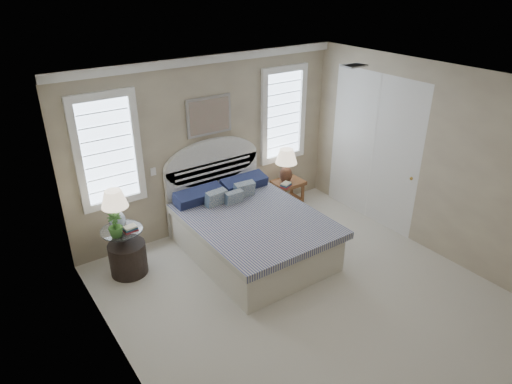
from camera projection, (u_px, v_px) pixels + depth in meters
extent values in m
cube|color=beige|center=(313.00, 303.00, 5.74)|extent=(4.50, 5.00, 0.01)
cube|color=white|center=(328.00, 89.00, 4.54)|extent=(4.50, 5.00, 0.01)
cube|color=tan|center=(209.00, 145.00, 6.98)|extent=(4.50, 0.02, 2.70)
cube|color=tan|center=(127.00, 278.00, 3.99)|extent=(0.02, 5.00, 2.70)
cube|color=tan|center=(441.00, 164.00, 6.29)|extent=(0.02, 5.00, 2.70)
cube|color=white|center=(207.00, 59.00, 6.38)|extent=(4.50, 0.08, 0.12)
cube|color=#B2B2B2|center=(354.00, 66.00, 5.76)|extent=(0.30, 0.20, 0.02)
cube|color=white|center=(153.00, 172.00, 6.57)|extent=(0.08, 0.01, 0.12)
cube|color=#C4DCF8|center=(108.00, 151.00, 6.06)|extent=(0.90, 0.06, 1.60)
cube|color=#C4DCF8|center=(283.00, 114.00, 7.57)|extent=(0.90, 0.06, 1.60)
cube|color=silver|center=(209.00, 116.00, 6.74)|extent=(0.74, 0.04, 0.58)
cube|color=white|center=(373.00, 149.00, 7.23)|extent=(0.02, 1.80, 2.40)
cube|color=beige|center=(253.00, 238.00, 6.60)|extent=(1.60, 2.10, 0.55)
cube|color=navy|center=(255.00, 221.00, 6.42)|extent=(1.72, 2.15, 0.10)
cube|color=silver|center=(214.00, 193.00, 7.29)|extent=(1.62, 0.08, 1.10)
cube|color=#1B2543|center=(199.00, 196.00, 6.80)|extent=(0.75, 0.31, 0.23)
cube|color=#1B2543|center=(244.00, 183.00, 7.21)|extent=(0.75, 0.31, 0.23)
cube|color=#38567E|center=(216.00, 200.00, 6.72)|extent=(0.33, 0.20, 0.34)
cube|color=#38567E|center=(244.00, 192.00, 6.97)|extent=(0.33, 0.20, 0.34)
cube|color=#38567E|center=(234.00, 200.00, 6.78)|extent=(0.28, 0.14, 0.29)
cylinder|color=black|center=(127.00, 267.00, 6.39)|extent=(0.32, 0.32, 0.03)
cylinder|color=black|center=(125.00, 250.00, 6.27)|extent=(0.08, 0.08, 0.60)
cylinder|color=silver|center=(122.00, 230.00, 6.13)|extent=(0.56, 0.56, 0.02)
cube|color=brown|center=(288.00, 183.00, 7.77)|extent=(0.50, 0.40, 0.06)
cube|color=brown|center=(288.00, 199.00, 7.91)|extent=(0.44, 0.34, 0.03)
cube|color=brown|center=(284.00, 203.00, 7.67)|extent=(0.04, 0.04, 0.47)
cube|color=brown|center=(273.00, 196.00, 7.89)|extent=(0.04, 0.04, 0.47)
cube|color=brown|center=(302.00, 197.00, 7.88)|extent=(0.04, 0.04, 0.47)
cube|color=brown|center=(292.00, 191.00, 8.10)|extent=(0.04, 0.04, 0.47)
cylinder|color=black|center=(128.00, 258.00, 6.22)|extent=(0.66, 0.66, 0.46)
cylinder|color=silver|center=(118.00, 227.00, 6.15)|extent=(0.15, 0.15, 0.03)
ellipsoid|color=silver|center=(117.00, 220.00, 6.10)|extent=(0.27, 0.27, 0.27)
cylinder|color=gold|center=(116.00, 209.00, 6.02)|extent=(0.04, 0.04, 0.10)
cylinder|color=black|center=(286.00, 181.00, 7.73)|extent=(0.14, 0.14, 0.03)
ellipsoid|color=black|center=(286.00, 175.00, 7.68)|extent=(0.26, 0.26, 0.28)
cylinder|color=gold|center=(286.00, 165.00, 7.60)|extent=(0.04, 0.04, 0.10)
imported|color=#3B772F|center=(115.00, 225.00, 5.90)|extent=(0.19, 0.19, 0.34)
cube|color=maroon|center=(131.00, 230.00, 6.09)|extent=(0.19, 0.14, 0.02)
cube|color=#254F71|center=(130.00, 229.00, 6.08)|extent=(0.18, 0.13, 0.02)
cube|color=beige|center=(130.00, 227.00, 6.06)|extent=(0.17, 0.12, 0.02)
cube|color=maroon|center=(286.00, 186.00, 7.55)|extent=(0.21, 0.18, 0.02)
cube|color=#254F71|center=(286.00, 185.00, 7.54)|extent=(0.20, 0.17, 0.02)
cube|color=beige|center=(286.00, 183.00, 7.53)|extent=(0.19, 0.16, 0.02)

